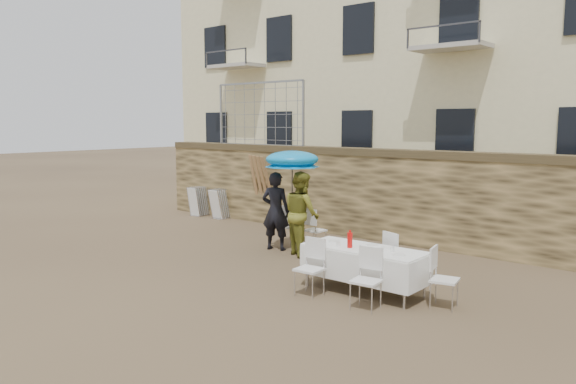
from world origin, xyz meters
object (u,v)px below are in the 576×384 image
Objects in this scene: man_suit at (276,211)px; chair_stack_right at (223,203)px; woman_dress at (302,213)px; couple_chair_left at (291,225)px; table_chair_front_left at (309,268)px; chair_stack_left at (203,200)px; banquet_table at (364,250)px; table_chair_back at (398,258)px; table_chair_side at (445,278)px; table_chair_front_right at (366,279)px; couple_chair_right at (315,229)px; umbrella at (292,162)px; soda_bottle at (350,240)px.

man_suit is 4.56m from chair_stack_right.
woman_dress is 1.91× the size of couple_chair_left.
table_chair_front_left reaches higher than chair_stack_left.
man_suit is 0.85× the size of banquet_table.
table_chair_side is at bearing 170.04° from table_chair_back.
table_chair_front_right is at bearing -56.31° from banquet_table.
woman_dress is at bearing 98.92° from couple_chair_right.
table_chair_front_left and table_chair_front_right have the same top height.
table_chair_front_left is (-0.60, -0.75, -0.25)m from banquet_table.
umbrella reaches higher than chair_stack_right.
table_chair_back is 1.39m from table_chair_side.
couple_chair_right is 4.41m from table_chair_side.
table_chair_back is (3.47, -0.66, -0.41)m from man_suit.
banquet_table is at bearing 135.79° from man_suit.
couple_chair_right is 1.00× the size of table_chair_front_right.
chair_stack_right is (-6.67, 4.37, -0.02)m from table_chair_front_left.
woman_dress reaches higher than man_suit.
table_chair_side is at bearing 143.61° from man_suit.
table_chair_front_right is (0.70, -0.60, -0.43)m from soda_bottle.
woman_dress is 1.03m from couple_chair_left.
couple_chair_left is at bearing 130.58° from table_chair_front_left.
banquet_table is 8.94m from chair_stack_left.
chair_stack_right is (-4.40, 2.06, -1.55)m from umbrella.
table_chair_back is (3.07, -0.76, -1.53)m from umbrella.
umbrella is at bearing 138.06° from table_chair_front_right.
chair_stack_left is (-8.17, 3.62, -0.27)m from banquet_table.
soda_bottle is at bearing -32.64° from umbrella.
table_chair_side is (4.67, -1.91, 0.00)m from couple_chair_left.
umbrella is 3.59m from table_chair_front_left.
soda_bottle is at bearing -25.33° from chair_stack_left.
couple_chair_right and table_chair_front_left have the same top height.
table_chair_front_right is 1.04× the size of chair_stack_left.
table_chair_front_left is at bearing -128.66° from banquet_table.
umbrella is at bearing 151.46° from banquet_table.
chair_stack_left is (-4.90, 2.16, -0.43)m from man_suit.
table_chair_front_right is 1.58m from table_chair_back.
umbrella is 4.37m from table_chair_front_right.
couple_chair_right is 3.28m from banquet_table.
table_chair_side is (1.60, 0.25, -0.43)m from soda_bottle.
banquet_table is 2.19× the size of table_chair_front_left.
man_suit is 3.59m from banquet_table.
couple_chair_left is 1.04× the size of chair_stack_right.
man_suit is 1.19m from umbrella.
couple_chair_right is 1.00× the size of table_chair_side.
soda_bottle is at bearing 132.18° from man_suit.
table_chair_side reaches higher than chair_stack_left.
woman_dress reaches higher than couple_chair_right.
couple_chair_left is (-0.40, 0.45, -1.53)m from umbrella.
umbrella is at bearing -21.25° from chair_stack_left.
table_chair_front_left reaches higher than banquet_table.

